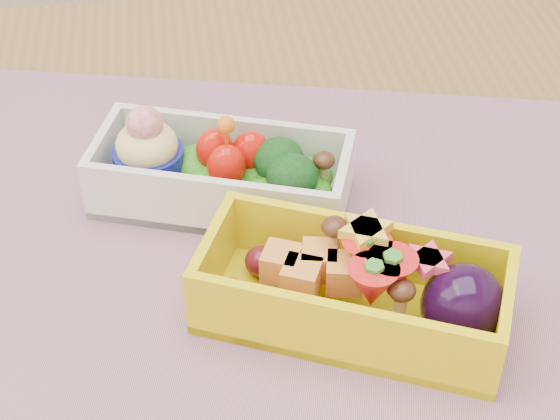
{
  "coord_description": "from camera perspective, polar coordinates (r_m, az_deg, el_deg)",
  "views": [
    {
      "loc": [
        -0.02,
        -0.42,
        1.16
      ],
      "look_at": [
        0.04,
        0.02,
        0.79
      ],
      "focal_mm": 57.81,
      "sensor_mm": 36.0,
      "label": 1
    }
  ],
  "objects": [
    {
      "name": "placemat",
      "position": [
        0.6,
        -0.65,
        -3.17
      ],
      "size": [
        0.63,
        0.54,
        0.0
      ],
      "primitive_type": "cube",
      "rotation": [
        0.0,
        0.0,
        -0.24
      ],
      "color": "#A37086",
      "rests_on": "table"
    },
    {
      "name": "bento_white",
      "position": [
        0.63,
        -3.8,
        2.34
      ],
      "size": [
        0.19,
        0.13,
        0.07
      ],
      "rotation": [
        0.0,
        0.0,
        -0.33
      ],
      "color": "silver",
      "rests_on": "placemat"
    },
    {
      "name": "bento_yellow",
      "position": [
        0.54,
        5.08,
        -5.02
      ],
      "size": [
        0.2,
        0.15,
        0.06
      ],
      "rotation": [
        0.0,
        0.0,
        -0.42
      ],
      "color": "yellow",
      "rests_on": "placemat"
    },
    {
      "name": "table",
      "position": [
        0.66,
        -2.87,
        -10.4
      ],
      "size": [
        1.2,
        0.8,
        0.75
      ],
      "color": "brown",
      "rests_on": "ground"
    }
  ]
}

